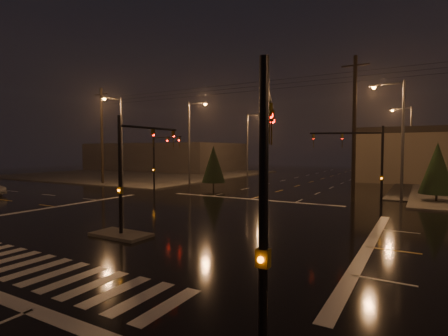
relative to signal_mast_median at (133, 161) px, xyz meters
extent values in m
plane|color=black|center=(0.00, 3.07, -3.75)|extent=(140.00, 140.00, 0.00)
cube|color=#403E39|center=(-30.00, 33.07, -3.69)|extent=(36.00, 36.00, 0.12)
cube|color=#403E39|center=(0.00, -0.93, -3.68)|extent=(3.00, 1.60, 0.15)
cube|color=beige|center=(0.00, -5.93, -3.75)|extent=(15.00, 2.60, 0.01)
cube|color=beige|center=(0.00, 14.07, -3.75)|extent=(16.00, 0.50, 0.01)
cube|color=#3A3433|center=(-35.00, 45.07, -0.95)|extent=(30.00, 18.00, 5.60)
cylinder|color=black|center=(0.00, -0.93, -0.75)|extent=(0.18, 0.18, 6.00)
cylinder|color=black|center=(0.00, 1.32, 1.75)|extent=(0.12, 4.50, 0.12)
imported|color=#594707|center=(0.00, 3.35, 1.70)|extent=(0.16, 0.20, 1.00)
cube|color=#594707|center=(0.00, -0.93, -1.45)|extent=(0.25, 0.18, 0.35)
cylinder|color=black|center=(10.50, 13.57, -0.75)|extent=(0.18, 0.18, 6.00)
cylinder|color=black|center=(8.15, 12.72, 1.75)|extent=(4.74, 1.82, 0.12)
imported|color=#594707|center=(6.04, 11.95, 1.70)|extent=(0.24, 0.22, 1.00)
cube|color=#594707|center=(10.50, 13.57, -1.45)|extent=(0.25, 0.18, 0.35)
cylinder|color=black|center=(-10.50, 13.57, -0.75)|extent=(0.18, 0.18, 6.00)
cylinder|color=black|center=(-8.15, 12.72, 1.75)|extent=(4.74, 1.82, 0.12)
imported|color=#594707|center=(-6.04, 11.95, 1.70)|extent=(0.24, 0.22, 1.00)
cube|color=#594707|center=(-10.50, 13.57, -1.45)|extent=(0.25, 0.18, 0.35)
cylinder|color=black|center=(10.50, -7.43, -0.75)|extent=(0.18, 0.18, 6.00)
cylinder|color=black|center=(9.82, -5.55, 1.75)|extent=(1.48, 3.80, 0.12)
imported|color=#594707|center=(9.20, -3.86, 1.70)|extent=(0.22, 0.24, 1.00)
cube|color=#594707|center=(10.50, -7.43, -1.45)|extent=(0.25, 0.18, 0.35)
cylinder|color=#38383A|center=(-11.50, 21.07, 1.25)|extent=(0.24, 0.24, 10.00)
cylinder|color=#38383A|center=(-10.30, 21.07, 6.05)|extent=(2.40, 0.14, 0.14)
cube|color=#38383A|center=(-9.20, 21.07, 6.00)|extent=(0.70, 0.30, 0.18)
sphere|color=orange|center=(-9.20, 21.07, 5.87)|extent=(0.32, 0.32, 0.32)
cylinder|color=#38383A|center=(-11.50, 37.07, 1.25)|extent=(0.24, 0.24, 10.00)
cylinder|color=#38383A|center=(-10.30, 37.07, 6.05)|extent=(2.40, 0.14, 0.14)
cube|color=#38383A|center=(-9.20, 37.07, 6.00)|extent=(0.70, 0.30, 0.18)
sphere|color=orange|center=(-9.20, 37.07, 5.87)|extent=(0.32, 0.32, 0.32)
cylinder|color=#38383A|center=(11.50, 19.07, 1.25)|extent=(0.24, 0.24, 10.00)
cylinder|color=#38383A|center=(10.30, 19.07, 6.05)|extent=(2.40, 0.14, 0.14)
cube|color=#38383A|center=(9.20, 19.07, 6.00)|extent=(0.70, 0.30, 0.18)
sphere|color=orange|center=(9.20, 19.07, 5.87)|extent=(0.32, 0.32, 0.32)
cylinder|color=#38383A|center=(11.50, 39.07, 1.25)|extent=(0.24, 0.24, 10.00)
cylinder|color=#38383A|center=(10.30, 39.07, 6.05)|extent=(2.40, 0.14, 0.14)
cube|color=#38383A|center=(9.20, 39.07, 6.00)|extent=(0.70, 0.30, 0.18)
sphere|color=orange|center=(9.20, 39.07, 5.87)|extent=(0.32, 0.32, 0.32)
cylinder|color=#38383A|center=(-16.00, 14.57, 1.25)|extent=(0.24, 0.24, 10.00)
cylinder|color=#38383A|center=(-16.00, 13.37, 6.05)|extent=(0.14, 2.40, 0.14)
cube|color=#38383A|center=(-16.00, 12.27, 6.00)|extent=(0.30, 0.70, 0.18)
sphere|color=orange|center=(-16.00, 12.27, 5.87)|extent=(0.32, 0.32, 0.32)
cylinder|color=black|center=(-22.00, 17.07, 2.25)|extent=(0.32, 0.32, 12.00)
cube|color=black|center=(-22.00, 17.07, 7.45)|extent=(2.20, 0.12, 0.12)
cylinder|color=black|center=(8.00, 17.07, 2.25)|extent=(0.32, 0.32, 12.00)
cube|color=black|center=(8.00, 17.07, 7.45)|extent=(2.20, 0.12, 0.12)
cylinder|color=black|center=(14.01, 20.01, -3.40)|extent=(0.18, 0.18, 0.70)
cone|color=black|center=(14.01, 20.01, -0.94)|extent=(2.70, 2.70, 4.22)
cylinder|color=black|center=(-7.08, 19.45, -3.40)|extent=(0.18, 0.18, 0.70)
cone|color=black|center=(-7.08, 19.45, -1.02)|extent=(2.60, 2.60, 4.06)
camera|label=1|loc=(13.04, -13.33, 0.56)|focal=28.00mm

